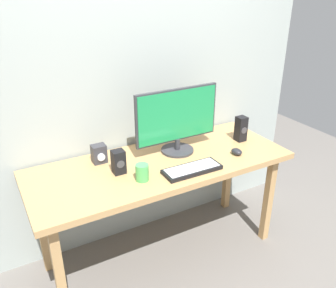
{
  "coord_description": "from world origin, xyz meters",
  "views": [
    {
      "loc": [
        -0.99,
        -1.86,
        1.9
      ],
      "look_at": [
        0.05,
        0.0,
        0.9
      ],
      "focal_mm": 38.0,
      "sensor_mm": 36.0,
      "label": 1
    }
  ],
  "objects_px": {
    "desk": "(161,172)",
    "speaker_right": "(241,129)",
    "mouse": "(237,152)",
    "audio_controller": "(99,154)",
    "monitor": "(177,119)",
    "coffee_mug": "(142,173)",
    "keyboard_primary": "(192,169)",
    "speaker_left": "(118,162)"
  },
  "relations": [
    {
      "from": "desk",
      "to": "monitor",
      "type": "relative_size",
      "value": 2.85
    },
    {
      "from": "desk",
      "to": "mouse",
      "type": "distance_m",
      "value": 0.55
    },
    {
      "from": "mouse",
      "to": "coffee_mug",
      "type": "relative_size",
      "value": 0.8
    },
    {
      "from": "speaker_left",
      "to": "coffee_mug",
      "type": "height_order",
      "value": "speaker_left"
    },
    {
      "from": "coffee_mug",
      "to": "mouse",
      "type": "bearing_deg",
      "value": -0.49
    },
    {
      "from": "mouse",
      "to": "keyboard_primary",
      "type": "bearing_deg",
      "value": -178.79
    },
    {
      "from": "desk",
      "to": "monitor",
      "type": "bearing_deg",
      "value": 28.25
    },
    {
      "from": "monitor",
      "to": "speaker_right",
      "type": "xyz_separation_m",
      "value": [
        0.51,
        -0.08,
        -0.14
      ]
    },
    {
      "from": "coffee_mug",
      "to": "audio_controller",
      "type": "bearing_deg",
      "value": 113.17
    },
    {
      "from": "desk",
      "to": "speaker_left",
      "type": "xyz_separation_m",
      "value": [
        -0.3,
        0.0,
        0.15
      ]
    },
    {
      "from": "desk",
      "to": "speaker_right",
      "type": "distance_m",
      "value": 0.71
    },
    {
      "from": "audio_controller",
      "to": "coffee_mug",
      "type": "bearing_deg",
      "value": -66.83
    },
    {
      "from": "audio_controller",
      "to": "keyboard_primary",
      "type": "bearing_deg",
      "value": -40.57
    },
    {
      "from": "coffee_mug",
      "to": "speaker_right",
      "type": "bearing_deg",
      "value": 10.6
    },
    {
      "from": "mouse",
      "to": "coffee_mug",
      "type": "distance_m",
      "value": 0.73
    },
    {
      "from": "speaker_right",
      "to": "audio_controller",
      "type": "xyz_separation_m",
      "value": [
        -1.05,
        0.18,
        -0.03
      ]
    },
    {
      "from": "keyboard_primary",
      "to": "speaker_left",
      "type": "xyz_separation_m",
      "value": [
        -0.41,
        0.21,
        0.06
      ]
    },
    {
      "from": "desk",
      "to": "speaker_left",
      "type": "bearing_deg",
      "value": 179.78
    },
    {
      "from": "coffee_mug",
      "to": "monitor",
      "type": "bearing_deg",
      "value": 32.66
    },
    {
      "from": "monitor",
      "to": "desk",
      "type": "bearing_deg",
      "value": -151.75
    },
    {
      "from": "coffee_mug",
      "to": "desk",
      "type": "bearing_deg",
      "value": 36.06
    },
    {
      "from": "keyboard_primary",
      "to": "speaker_right",
      "type": "xyz_separation_m",
      "value": [
        0.58,
        0.22,
        0.08
      ]
    },
    {
      "from": "keyboard_primary",
      "to": "coffee_mug",
      "type": "xyz_separation_m",
      "value": [
        -0.32,
        0.06,
        0.04
      ]
    },
    {
      "from": "speaker_right",
      "to": "keyboard_primary",
      "type": "bearing_deg",
      "value": -158.76
    },
    {
      "from": "speaker_left",
      "to": "coffee_mug",
      "type": "bearing_deg",
      "value": -60.05
    },
    {
      "from": "mouse",
      "to": "speaker_right",
      "type": "relative_size",
      "value": 0.45
    },
    {
      "from": "monitor",
      "to": "speaker_right",
      "type": "bearing_deg",
      "value": -9.09
    },
    {
      "from": "keyboard_primary",
      "to": "speaker_left",
      "type": "distance_m",
      "value": 0.47
    },
    {
      "from": "mouse",
      "to": "audio_controller",
      "type": "bearing_deg",
      "value": 152.03
    },
    {
      "from": "audio_controller",
      "to": "speaker_left",
      "type": "bearing_deg",
      "value": -72.78
    },
    {
      "from": "monitor",
      "to": "mouse",
      "type": "xyz_separation_m",
      "value": [
        0.33,
        -0.26,
        -0.22
      ]
    },
    {
      "from": "keyboard_primary",
      "to": "audio_controller",
      "type": "height_order",
      "value": "audio_controller"
    },
    {
      "from": "desk",
      "to": "speaker_right",
      "type": "bearing_deg",
      "value": 1.16
    },
    {
      "from": "monitor",
      "to": "audio_controller",
      "type": "xyz_separation_m",
      "value": [
        -0.54,
        0.1,
        -0.18
      ]
    },
    {
      "from": "mouse",
      "to": "speaker_left",
      "type": "distance_m",
      "value": 0.83
    },
    {
      "from": "speaker_left",
      "to": "coffee_mug",
      "type": "xyz_separation_m",
      "value": [
        0.09,
        -0.16,
        -0.02
      ]
    },
    {
      "from": "speaker_left",
      "to": "audio_controller",
      "type": "distance_m",
      "value": 0.2
    },
    {
      "from": "mouse",
      "to": "coffee_mug",
      "type": "bearing_deg",
      "value": 173.72
    },
    {
      "from": "monitor",
      "to": "coffee_mug",
      "type": "distance_m",
      "value": 0.5
    },
    {
      "from": "desk",
      "to": "audio_controller",
      "type": "distance_m",
      "value": 0.43
    },
    {
      "from": "desk",
      "to": "monitor",
      "type": "xyz_separation_m",
      "value": [
        0.18,
        0.1,
        0.31
      ]
    },
    {
      "from": "speaker_left",
      "to": "coffee_mug",
      "type": "distance_m",
      "value": 0.18
    }
  ]
}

